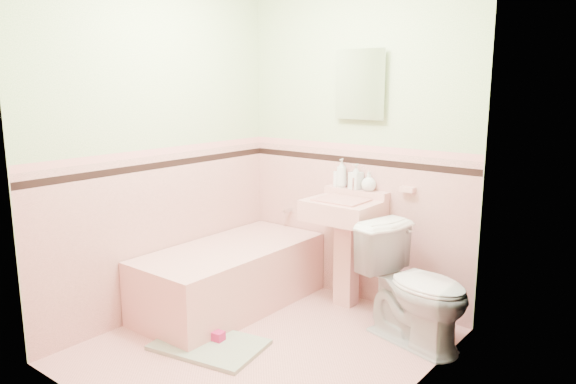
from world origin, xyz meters
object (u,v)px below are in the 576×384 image
Objects in this scene: bucket at (401,301)px; soap_bottle_right at (369,181)px; medicine_cabinet at (361,84)px; toilet at (416,287)px; sink at (342,254)px; shoe at (214,335)px; soap_bottle_mid at (356,177)px; soap_bottle_left at (342,173)px; bathtub at (231,278)px.

soap_bottle_right is at bearing 172.24° from bucket.
medicine_cabinet is 1.54m from toilet.
sink is at bearing 88.09° from toilet.
bucket is 1.50× the size of shoe.
soap_bottle_mid is 1.30× the size of shoe.
sink is 0.56m from bucket.
shoe is (-0.20, -1.23, -0.96)m from soap_bottle_left.
soap_bottle_right reaches higher than bathtub.
medicine_cabinet reaches higher than toilet.
sink is at bearing -90.00° from medicine_cabinet.
bathtub is 0.64m from shoe.
shoe is at bearing -107.90° from sink.
soap_bottle_mid is 0.87× the size of bucket.
bathtub is at bearing -133.51° from soap_bottle_mid.
medicine_cabinet is 0.73m from soap_bottle_right.
medicine_cabinet is 2.07× the size of soap_bottle_left.
soap_bottle_right reaches higher than toilet.
bathtub is 6.67× the size of bucket.
soap_bottle_right is (0.11, 0.00, -0.03)m from soap_bottle_mid.
toilet is at bearing -28.40° from soap_bottle_mid.
soap_bottle_left is at bearing 175.53° from bucket.
sink is at bearing -88.07° from soap_bottle_mid.
soap_bottle_right is 1.60m from shoe.
soap_bottle_mid is 1.00m from bucket.
medicine_cabinet is at bearing 164.55° from soap_bottle_right.
bucket is (0.44, 0.13, -0.31)m from sink.
soap_bottle_mid is at bearing 0.00° from soap_bottle_left.
medicine_cabinet reaches higher than soap_bottle_left.
soap_bottle_left is 1.49× the size of shoe.
shoe is at bearing -99.27° from soap_bottle_left.
medicine_cabinet is 0.70m from soap_bottle_mid.
shoe is at bearing -105.15° from soap_bottle_mid.
soap_bottle_right is 0.92m from toilet.
shoe is (-1.04, -0.84, -0.33)m from toilet.
soap_bottle_mid is at bearing 75.86° from toilet.
shoe is at bearing -56.57° from bathtub.
sink reaches higher than toilet.
medicine_cabinet is 0.70m from soap_bottle_left.
medicine_cabinet is 2.10m from shoe.
shoe is (-0.78, -1.18, -0.05)m from bucket.
bathtub is 1.25m from soap_bottle_mid.
soap_bottle_right is at bearing -15.45° from medicine_cabinet.
soap_bottle_left reaches higher than bathtub.
soap_bottle_mid reaches higher than sink.
medicine_cabinet is 3.08× the size of shoe.
sink is 1.83× the size of medicine_cabinet.
sink is 0.73m from toilet.
soap_bottle_mid is (0.13, 0.00, -0.01)m from soap_bottle_left.
soap_bottle_right is (0.79, 0.71, 0.75)m from bathtub.
sink is 0.63m from soap_bottle_left.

